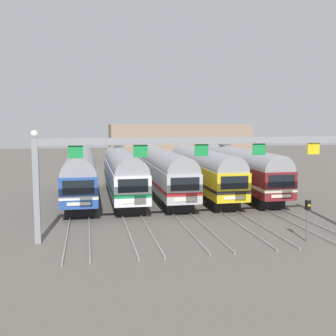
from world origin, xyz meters
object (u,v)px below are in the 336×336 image
object	(u,v)px
commuter_train_white	(123,171)
commuter_train_yellow	(203,170)
commuter_train_maroon	(240,169)
commuter_train_blue	(80,173)
commuter_train_stainless	(164,171)
catenary_gantry	(202,156)
yard_signal_mast	(308,212)

from	to	relation	value
commuter_train_white	commuter_train_yellow	world-z (taller)	commuter_train_white
commuter_train_maroon	commuter_train_white	bearing A→B (deg)	180.00
commuter_train_yellow	commuter_train_blue	bearing A→B (deg)	180.00
commuter_train_yellow	commuter_train_maroon	xyz separation A→B (m)	(4.02, 0.00, 0.00)
commuter_train_stainless	commuter_train_yellow	bearing A→B (deg)	0.00
commuter_train_yellow	commuter_train_white	bearing A→B (deg)	179.97
commuter_train_stainless	catenary_gantry	world-z (taller)	catenary_gantry
commuter_train_yellow	catenary_gantry	size ratio (longest dim) A/B	0.85
yard_signal_mast	commuter_train_yellow	bearing A→B (deg)	96.95
commuter_train_white	catenary_gantry	distance (m)	14.31
commuter_train_blue	commuter_train_yellow	bearing A→B (deg)	0.00
commuter_train_white	catenary_gantry	world-z (taller)	catenary_gantry
commuter_train_maroon	yard_signal_mast	world-z (taller)	commuter_train_maroon
commuter_train_yellow	commuter_train_maroon	bearing A→B (deg)	0.06
commuter_train_blue	commuter_train_maroon	distance (m)	16.07
commuter_train_blue	catenary_gantry	distance (m)	15.91
commuter_train_yellow	commuter_train_maroon	size ratio (longest dim) A/B	1.00
commuter_train_yellow	catenary_gantry	distance (m)	14.31
commuter_train_white	commuter_train_stainless	bearing A→B (deg)	-0.06
yard_signal_mast	catenary_gantry	bearing A→B (deg)	153.68
catenary_gantry	commuter_train_blue	bearing A→B (deg)	120.77
commuter_train_stainless	commuter_train_yellow	world-z (taller)	same
commuter_train_stainless	commuter_train_maroon	world-z (taller)	commuter_train_maroon
commuter_train_blue	commuter_train_white	bearing A→B (deg)	0.06
commuter_train_white	commuter_train_yellow	xyz separation A→B (m)	(8.04, -0.00, -0.00)
commuter_train_blue	commuter_train_white	world-z (taller)	commuter_train_white
commuter_train_yellow	catenary_gantry	bearing A→B (deg)	-106.58
commuter_train_blue	commuter_train_yellow	size ratio (longest dim) A/B	1.00
commuter_train_yellow	yard_signal_mast	xyz separation A→B (m)	(2.01, -16.48, -0.81)
commuter_train_stainless	commuter_train_maroon	size ratio (longest dim) A/B	1.00
commuter_train_white	yard_signal_mast	xyz separation A→B (m)	(10.05, -16.48, -0.81)
commuter_train_maroon	commuter_train_yellow	bearing A→B (deg)	-179.94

